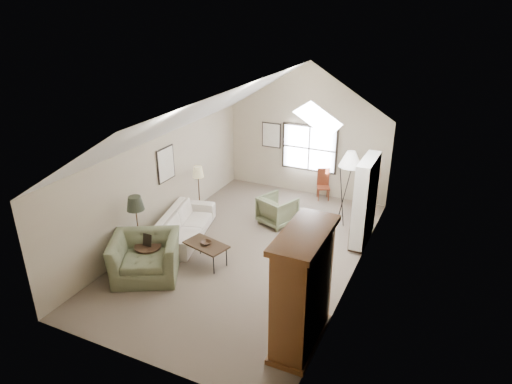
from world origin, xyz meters
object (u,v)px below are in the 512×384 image
at_px(armchair_near, 145,257).
at_px(side_chair, 323,185).
at_px(armoire, 302,290).
at_px(coffee_table, 207,254).
at_px(side_table, 149,257).
at_px(armchair_far, 277,210).
at_px(sofa, 185,224).

distance_m(armchair_near, side_chair, 6.01).
bearing_deg(armoire, coffee_table, 151.92).
xyz_separation_m(armchair_near, coffee_table, (0.94, 0.97, -0.21)).
bearing_deg(armchair_near, side_table, 84.71).
height_order(armoire, armchair_near, armoire).
distance_m(armchair_near, side_table, 0.31).
distance_m(armoire, side_table, 4.03).
distance_m(armoire, armchair_far, 4.63).
xyz_separation_m(armchair_far, side_table, (-1.74, -3.27, -0.10)).
relative_size(sofa, coffee_table, 2.38).
xyz_separation_m(armchair_far, side_chair, (0.63, 2.05, 0.07)).
height_order(armoire, side_chair, armoire).
relative_size(armoire, armchair_near, 1.55).
bearing_deg(armchair_near, armoire, -36.72).
bearing_deg(side_chair, sofa, -147.83).
distance_m(coffee_table, side_table, 1.28).
bearing_deg(coffee_table, side_table, -145.05).
height_order(armoire, sofa, armoire).
height_order(armoire, side_table, armoire).
bearing_deg(sofa, armchair_far, -61.48).
xyz_separation_m(sofa, armchair_near, (0.20, -1.84, 0.11)).
relative_size(armoire, armchair_far, 2.55).
bearing_deg(armchair_near, side_chair, 39.19).
height_order(sofa, side_table, sofa).
xyz_separation_m(armchair_near, side_chair, (2.27, 5.57, 0.00)).
distance_m(armoire, coffee_table, 3.31).
bearing_deg(armchair_near, armchair_far, 36.38).
bearing_deg(armchair_far, side_table, 83.94).
height_order(side_table, side_chair, side_chair).
xyz_separation_m(armoire, side_chair, (-1.50, 6.10, -0.64)).
bearing_deg(coffee_table, armchair_far, 74.79).
bearing_deg(sofa, armoire, -134.67).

